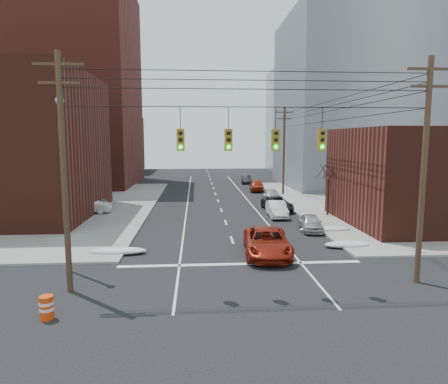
{
  "coord_description": "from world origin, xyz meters",
  "views": [
    {
      "loc": [
        -2.51,
        -15.54,
        7.16
      ],
      "look_at": [
        -0.33,
        15.38,
        3.0
      ],
      "focal_mm": 32.0,
      "sensor_mm": 36.0,
      "label": 1
    }
  ],
  "objects": [
    {
      "name": "construction_barrel",
      "position": [
        -8.5,
        0.03,
        0.5
      ],
      "size": [
        0.6,
        0.6,
        0.96
      ],
      "rotation": [
        0.0,
        0.0,
        0.09
      ],
      "color": "red",
      "rests_on": "ground"
    },
    {
      "name": "utility_pole_left",
      "position": [
        -8.5,
        3.0,
        5.78
      ],
      "size": [
        2.2,
        0.28,
        11.0
      ],
      "color": "#473323",
      "rests_on": "ground"
    },
    {
      "name": "parked_car_f",
      "position": [
        5.5,
        47.82,
        0.68
      ],
      "size": [
        1.71,
        4.22,
        1.36
      ],
      "primitive_type": "imported",
      "rotation": [
        0.0,
        0.0,
        -0.07
      ],
      "color": "black",
      "rests_on": "ground"
    },
    {
      "name": "building_office",
      "position": [
        22.0,
        44.0,
        12.5
      ],
      "size": [
        22.0,
        20.0,
        25.0
      ],
      "primitive_type": "cube",
      "color": "gray",
      "rests_on": "ground"
    },
    {
      "name": "lot_car_c",
      "position": [
        -18.98,
        20.56,
        0.94
      ],
      "size": [
        5.63,
        2.8,
        1.57
      ],
      "primitive_type": "imported",
      "rotation": [
        0.0,
        0.0,
        1.46
      ],
      "color": "black",
      "rests_on": "sidewalk_nw"
    },
    {
      "name": "building_brick_tall",
      "position": [
        -24.0,
        48.0,
        15.0
      ],
      "size": [
        24.0,
        20.0,
        30.0
      ],
      "primitive_type": "cube",
      "color": "maroon",
      "rests_on": "ground"
    },
    {
      "name": "snow_ne",
      "position": [
        7.4,
        9.5,
        0.21
      ],
      "size": [
        3.0,
        1.08,
        0.42
      ],
      "primitive_type": "ellipsoid",
      "color": "silver",
      "rests_on": "ground"
    },
    {
      "name": "ground",
      "position": [
        0.0,
        0.0,
        0.0
      ],
      "size": [
        160.0,
        160.0,
        0.0
      ],
      "primitive_type": "plane",
      "color": "black",
      "rests_on": "ground"
    },
    {
      "name": "parked_car_a",
      "position": [
        6.4,
        14.41,
        0.65
      ],
      "size": [
        1.93,
        3.95,
        1.3
      ],
      "primitive_type": "imported",
      "rotation": [
        0.0,
        0.0,
        -0.11
      ],
      "color": "#BABABF",
      "rests_on": "ground"
    },
    {
      "name": "parked_car_d",
      "position": [
        6.12,
        28.73,
        0.64
      ],
      "size": [
        1.87,
        4.45,
        1.28
      ],
      "primitive_type": "imported",
      "rotation": [
        0.0,
        0.0,
        -0.02
      ],
      "color": "#AAAAAF",
      "rests_on": "ground"
    },
    {
      "name": "snow_nw",
      "position": [
        -7.4,
        9.0,
        0.21
      ],
      "size": [
        3.5,
        1.08,
        0.42
      ],
      "primitive_type": "ellipsoid",
      "color": "silver",
      "rests_on": "ground"
    },
    {
      "name": "lot_car_d",
      "position": [
        -17.84,
        30.46,
        0.93
      ],
      "size": [
        4.95,
        3.24,
        1.57
      ],
      "primitive_type": "imported",
      "rotation": [
        0.0,
        0.0,
        1.9
      ],
      "color": "silver",
      "rests_on": "sidewalk_nw"
    },
    {
      "name": "snow_east_far",
      "position": [
        7.4,
        14.0,
        0.21
      ],
      "size": [
        4.0,
        1.08,
        0.42
      ],
      "primitive_type": "ellipsoid",
      "color": "silver",
      "rests_on": "ground"
    },
    {
      "name": "parked_car_e",
      "position": [
        5.77,
        38.13,
        0.78
      ],
      "size": [
        2.2,
        4.71,
        1.56
      ],
      "primitive_type": "imported",
      "rotation": [
        0.0,
        0.0,
        -0.08
      ],
      "color": "maroon",
      "rests_on": "ground"
    },
    {
      "name": "building_storefront",
      "position": [
        18.0,
        16.0,
        4.0
      ],
      "size": [
        16.0,
        12.0,
        8.0
      ],
      "primitive_type": "cube",
      "color": "#4C1D16",
      "rests_on": "ground"
    },
    {
      "name": "parked_car_b",
      "position": [
        4.88,
        20.14,
        0.72
      ],
      "size": [
        1.67,
        4.42,
        1.44
      ],
      "primitive_type": "imported",
      "rotation": [
        0.0,
        0.0,
        -0.03
      ],
      "color": "silver",
      "rests_on": "ground"
    },
    {
      "name": "building_glass",
      "position": [
        24.0,
        70.0,
        11.0
      ],
      "size": [
        20.0,
        18.0,
        22.0
      ],
      "primitive_type": "cube",
      "color": "gray",
      "rests_on": "ground"
    },
    {
      "name": "lot_car_a",
      "position": [
        -12.71,
        22.47,
        0.85
      ],
      "size": [
        4.3,
        1.67,
        1.39
      ],
      "primitive_type": "imported",
      "rotation": [
        0.0,
        0.0,
        1.62
      ],
      "color": "silver",
      "rests_on": "sidewalk_nw"
    },
    {
      "name": "parked_car_c",
      "position": [
        5.55,
        23.31,
        0.7
      ],
      "size": [
        2.7,
        5.19,
        1.4
      ],
      "primitive_type": "imported",
      "rotation": [
        0.0,
        0.0,
        0.08
      ],
      "color": "black",
      "rests_on": "ground"
    },
    {
      "name": "red_pickup",
      "position": [
        1.81,
        8.17,
        0.82
      ],
      "size": [
        3.19,
        6.08,
        1.63
      ],
      "primitive_type": "imported",
      "rotation": [
        0.0,
        0.0,
        -0.08
      ],
      "color": "maroon",
      "rests_on": "ground"
    },
    {
      "name": "street_light",
      "position": [
        -9.5,
        6.0,
        5.54
      ],
      "size": [
        0.44,
        0.44,
        9.32
      ],
      "color": "gray",
      "rests_on": "ground"
    },
    {
      "name": "lot_car_b",
      "position": [
        -13.82,
        24.09,
        0.92
      ],
      "size": [
        5.99,
        3.75,
        1.54
      ],
      "primitive_type": "imported",
      "rotation": [
        0.0,
        0.0,
        1.34
      ],
      "color": "#BBBCC1",
      "rests_on": "sidewalk_nw"
    },
    {
      "name": "utility_pole_right",
      "position": [
        8.5,
        3.0,
        5.78
      ],
      "size": [
        2.2,
        0.28,
        11.0
      ],
      "color": "#473323",
      "rests_on": "ground"
    },
    {
      "name": "utility_pole_far",
      "position": [
        8.5,
        34.0,
        5.78
      ],
      "size": [
        2.2,
        0.28,
        11.0
      ],
      "color": "#473323",
      "rests_on": "ground"
    },
    {
      "name": "building_brick_far",
      "position": [
        -26.0,
        74.0,
        6.0
      ],
      "size": [
        22.0,
        18.0,
        12.0
      ],
      "primitive_type": "cube",
      "color": "#4C1D16",
      "rests_on": "ground"
    },
    {
      "name": "traffic_signals",
      "position": [
        0.1,
        2.97,
        7.17
      ],
      "size": [
        17.0,
        0.42,
        2.02
      ],
      "color": "black",
      "rests_on": "ground"
    },
    {
      "name": "bare_tree",
      "position": [
        9.59,
        20.0,
        2.32
      ],
      "size": [
        2.09,
        2.2,
        4.93
      ],
      "color": "black",
      "rests_on": "ground"
    }
  ]
}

